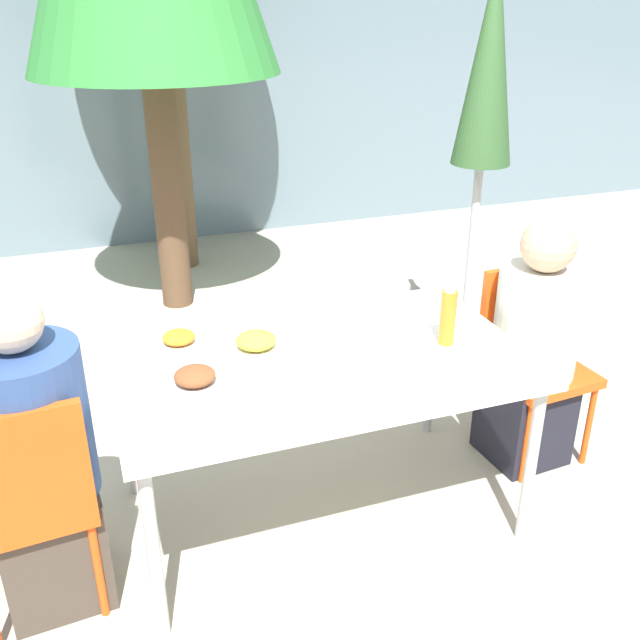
{
  "coord_description": "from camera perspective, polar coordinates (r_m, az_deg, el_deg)",
  "views": [
    {
      "loc": [
        -0.78,
        -2.18,
        1.96
      ],
      "look_at": [
        0.0,
        0.0,
        0.87
      ],
      "focal_mm": 40.0,
      "sensor_mm": 36.0,
      "label": 1
    }
  ],
  "objects": [
    {
      "name": "person_left",
      "position": [
        2.54,
        -21.59,
        -10.8
      ],
      "size": [
        0.37,
        0.37,
        1.17
      ],
      "rotation": [
        0.0,
        0.0,
        0.08
      ],
      "color": "#473D33",
      "rests_on": "ground"
    },
    {
      "name": "plate_0",
      "position": [
        2.46,
        -9.96,
        -4.74
      ],
      "size": [
        0.26,
        0.26,
        0.07
      ],
      "color": "white",
      "rests_on": "dining_table"
    },
    {
      "name": "plate_2",
      "position": [
        2.74,
        -11.22,
        -1.64
      ],
      "size": [
        0.22,
        0.22,
        0.06
      ],
      "color": "white",
      "rests_on": "dining_table"
    },
    {
      "name": "chair_left",
      "position": [
        2.5,
        -22.43,
        -12.82
      ],
      "size": [
        0.43,
        0.43,
        0.86
      ],
      "rotation": [
        0.0,
        0.0,
        0.08
      ],
      "color": "#E54C14",
      "rests_on": "ground"
    },
    {
      "name": "bottle",
      "position": [
        2.72,
        10.19,
        0.27
      ],
      "size": [
        0.06,
        0.06,
        0.23
      ],
      "color": "#B7751E",
      "rests_on": "dining_table"
    },
    {
      "name": "closed_umbrella",
      "position": [
        3.63,
        13.2,
        17.39
      ],
      "size": [
        0.36,
        0.36,
        2.13
      ],
      "color": "#333333",
      "rests_on": "ground"
    },
    {
      "name": "ground_plane",
      "position": [
        3.03,
        0.0,
        -15.13
      ],
      "size": [
        24.0,
        24.0,
        0.0
      ],
      "primitive_type": "plane",
      "color": "#B2A893"
    },
    {
      "name": "person_right",
      "position": [
        3.21,
        16.68,
        -2.52
      ],
      "size": [
        0.36,
        0.36,
        1.13
      ],
      "rotation": [
        0.0,
        0.0,
        -3.07
      ],
      "color": "black",
      "rests_on": "ground"
    },
    {
      "name": "salad_bowl",
      "position": [
        2.51,
        10.52,
        -4.19
      ],
      "size": [
        0.16,
        0.16,
        0.05
      ],
      "color": "white",
      "rests_on": "dining_table"
    },
    {
      "name": "drinking_cup",
      "position": [
        2.3,
        -0.95,
        -5.81
      ],
      "size": [
        0.07,
        0.07,
        0.11
      ],
      "color": "silver",
      "rests_on": "dining_table"
    },
    {
      "name": "plate_1",
      "position": [
        2.66,
        -5.13,
        -1.93
      ],
      "size": [
        0.27,
        0.27,
        0.07
      ],
      "color": "white",
      "rests_on": "dining_table"
    },
    {
      "name": "chair_right",
      "position": [
        3.31,
        16.41,
        -2.19
      ],
      "size": [
        0.43,
        0.43,
        0.86
      ],
      "rotation": [
        0.0,
        0.0,
        -3.07
      ],
      "color": "#E54C14",
      "rests_on": "ground"
    },
    {
      "name": "building_facade",
      "position": [
        6.07,
        -13.02,
        20.16
      ],
      "size": [
        10.0,
        0.2,
        3.0
      ],
      "color": "slate",
      "rests_on": "ground"
    },
    {
      "name": "dining_table",
      "position": [
        2.65,
        0.0,
        -3.96
      ],
      "size": [
        1.51,
        0.91,
        0.72
      ],
      "color": "white",
      "rests_on": "ground"
    }
  ]
}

